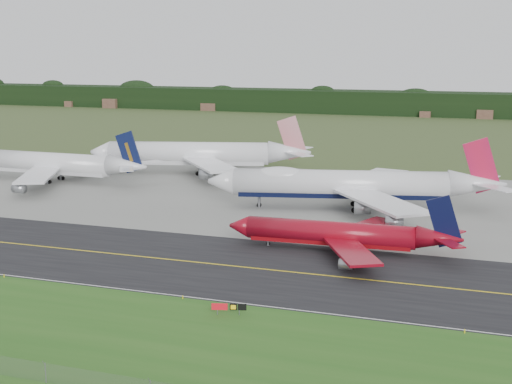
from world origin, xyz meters
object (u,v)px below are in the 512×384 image
(jet_ba_747, at_px, (350,184))
(taxiway_sign, at_px, (229,307))
(jet_navy_gold, at_px, (53,164))
(jet_star_tail, at_px, (201,154))
(jet_red_737, at_px, (343,234))

(jet_ba_747, distance_m, taxiway_sign, 66.60)
(jet_navy_gold, relative_size, jet_star_tail, 0.90)
(jet_red_737, relative_size, jet_star_tail, 0.66)
(jet_red_737, bearing_deg, jet_navy_gold, 154.69)
(jet_star_tail, bearing_deg, jet_ba_747, -33.01)
(jet_navy_gold, distance_m, jet_star_tail, 39.27)
(jet_red_737, relative_size, jet_navy_gold, 0.73)
(jet_navy_gold, height_order, jet_star_tail, jet_star_tail)
(taxiway_sign, bearing_deg, jet_ba_747, 87.88)
(jet_red_737, xyz_separation_m, jet_navy_gold, (-84.64, 40.03, 1.67))
(taxiway_sign, bearing_deg, jet_red_737, 76.99)
(jet_navy_gold, relative_size, taxiway_sign, 12.41)
(jet_navy_gold, xyz_separation_m, jet_star_tail, (31.23, 23.80, 0.74))
(jet_ba_747, relative_size, jet_red_737, 1.57)
(jet_ba_747, distance_m, jet_red_737, 33.13)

